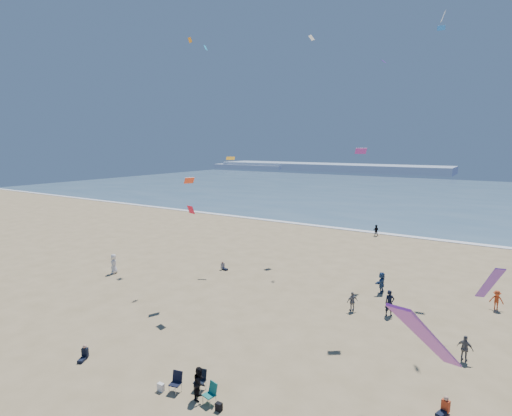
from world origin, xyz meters
The scene contains 10 objects.
ocean centered at (0.00, 95.00, 0.03)m, with size 220.00×100.00×0.06m, color #476B84.
surf_line centered at (0.00, 45.00, 0.04)m, with size 220.00×1.20×0.08m, color white.
headland_far centered at (-60.00, 170.00, 1.60)m, with size 110.00×20.00×3.20m, color #7A8EA8.
headland_near centered at (-100.00, 165.00, 1.00)m, with size 40.00×14.00×2.00m, color #7A8EA8.
standing_flyers centered at (5.67, 12.91, 0.85)m, with size 39.37×47.23×1.87m.
seated_group centered at (1.60, 5.73, 0.42)m, with size 22.45×27.89×0.84m.
chair_cluster centered at (1.24, 3.56, 0.50)m, with size 2.72×1.52×1.00m.
white_tote centered at (-0.41, 2.90, 0.20)m, with size 0.35×0.20×0.40m, color white.
black_backpack centered at (2.96, 3.27, 0.19)m, with size 0.30×0.22×0.38m, color black.
kites_aloft centered at (8.06, 13.07, 13.28)m, with size 45.48×41.86×27.88m.
Camera 1 is at (13.41, -9.99, 12.20)m, focal length 28.00 mm.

